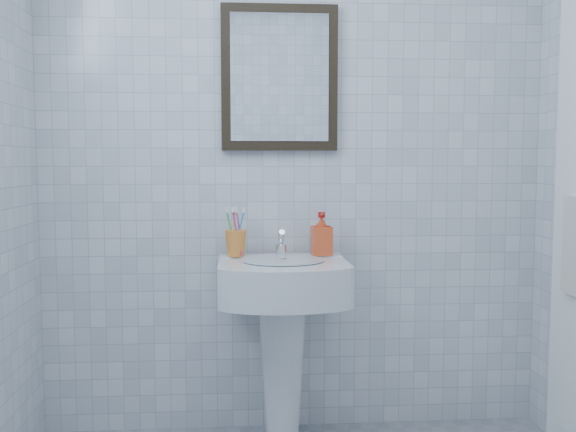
{
  "coord_description": "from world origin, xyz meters",
  "views": [
    {
      "loc": [
        -0.24,
        -1.61,
        1.19
      ],
      "look_at": [
        -0.05,
        0.86,
        0.98
      ],
      "focal_mm": 40.0,
      "sensor_mm": 36.0,
      "label": 1
    }
  ],
  "objects": [
    {
      "name": "soap_dispenser",
      "position": [
        0.11,
        1.09,
        0.89
      ],
      "size": [
        0.09,
        0.09,
        0.18
      ],
      "primitive_type": "imported",
      "rotation": [
        0.0,
        0.0,
        0.11
      ],
      "color": "red",
      "rests_on": "washbasin"
    },
    {
      "name": "washbasin",
      "position": [
        -0.07,
        0.98,
        0.54
      ],
      "size": [
        0.52,
        0.38,
        0.8
      ],
      "color": "white",
      "rests_on": "ground"
    },
    {
      "name": "toothbrush_cup",
      "position": [
        -0.26,
        1.08,
        0.85
      ],
      "size": [
        0.12,
        0.12,
        0.11
      ],
      "primitive_type": null,
      "rotation": [
        0.0,
        0.0,
        -0.36
      ],
      "color": "orange",
      "rests_on": "washbasin"
    },
    {
      "name": "wall_mirror",
      "position": [
        -0.07,
        1.18,
        1.55
      ],
      "size": [
        0.5,
        0.04,
        0.62
      ],
      "color": "black",
      "rests_on": "wall_back"
    },
    {
      "name": "faucet",
      "position": [
        -0.07,
        1.08,
        0.84
      ],
      "size": [
        0.05,
        0.1,
        0.12
      ],
      "color": "silver",
      "rests_on": "washbasin"
    },
    {
      "name": "hand_towel",
      "position": [
        1.04,
        0.73,
        0.87
      ],
      "size": [
        0.03,
        0.16,
        0.38
      ],
      "primitive_type": "cube",
      "color": "beige",
      "rests_on": "towel_ring"
    },
    {
      "name": "wall_back",
      "position": [
        0.0,
        1.2,
        1.25
      ],
      "size": [
        2.2,
        0.02,
        2.5
      ],
      "primitive_type": "cube",
      "color": "silver",
      "rests_on": "ground"
    }
  ]
}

